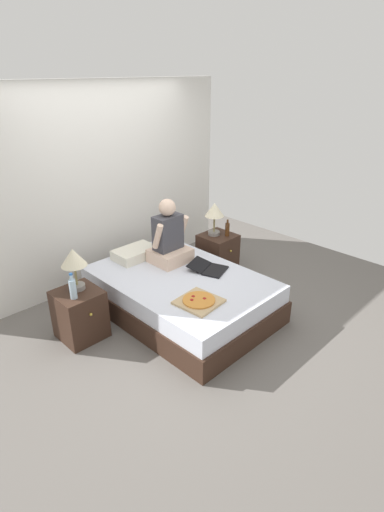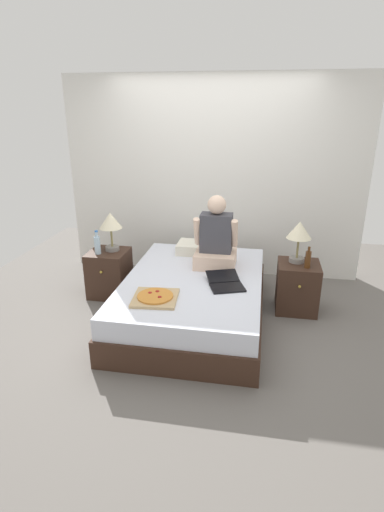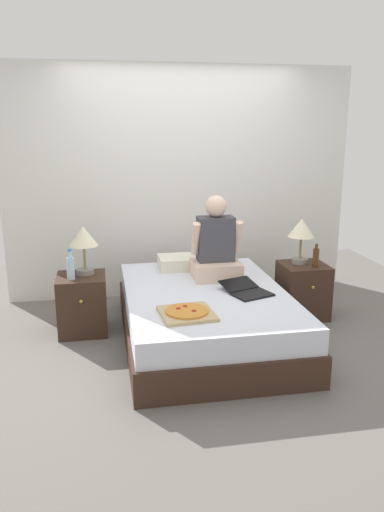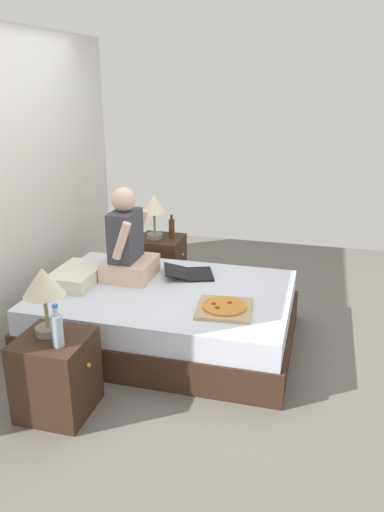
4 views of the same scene
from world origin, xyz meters
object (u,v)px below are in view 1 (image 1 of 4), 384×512
Objects in this scene: pizza_box at (199,301)px; bed at (181,294)px; nightstand_left at (80,314)px; beer_bottle at (227,229)px; laptop at (210,269)px; nightstand_right at (218,253)px; person_seated at (169,239)px; water_bottle at (73,288)px; lamp_on_right_nightstand at (214,212)px; lamp_on_left_nightstand at (74,260)px.

bed is at bearing 64.30° from pizza_box.
nightstand_left is 2.35× the size of beer_bottle.
pizza_box is at bearing -145.91° from laptop.
person_seated is at bearing -179.39° from nightstand_right.
water_bottle is 1.57m from laptop.
lamp_on_right_nightstand is at bearing 120.93° from nightstand_right.
person_seated reaches higher than water_bottle.
lamp_on_left_nightstand and lamp_on_right_nightstand have the same top height.
lamp_on_right_nightstand is (2.21, 0.14, 0.22)m from water_bottle.
lamp_on_left_nightstand reaches higher than nightstand_left.
laptop is (-0.71, -0.58, -0.38)m from lamp_on_right_nightstand.
nightstand_right is at bearing 35.69° from laptop.
nightstand_left is at bearing 159.62° from laptop.
laptop is 1.15× the size of pizza_box.
nightstand_right is 2.35× the size of beer_bottle.
pizza_box is (-1.41, -0.84, -0.15)m from beer_bottle.
beer_bottle is 0.98m from person_seated.
lamp_on_left_nightstand reaches higher than pizza_box.
lamp_on_right_nightstand is 1.96× the size of beer_bottle.
water_bottle is (-0.08, -0.09, 0.38)m from nightstand_left.
person_seated is (1.26, -0.01, 0.48)m from nightstand_left.
nightstand_left is at bearing 179.57° from person_seated.
laptop is at bearing -144.31° from nightstand_right.
lamp_on_left_nightstand is at bearing 176.08° from beer_bottle.
nightstand_left is at bearing 131.18° from pizza_box.
nightstand_right is at bearing 0.00° from nightstand_left.
bed is 4.59× the size of lamp_on_left_nightstand.
water_bottle is (-0.12, -0.14, -0.22)m from lamp_on_left_nightstand.
lamp_on_right_nightstand reaches higher than beer_bottle.
beer_bottle is 0.53× the size of pizza_box.
water_bottle is at bearing -131.65° from nightstand_left.
person_seated is 1.06m from pizza_box.
nightstand_right reaches higher than laptop.
water_bottle is 0.35× the size of person_seated.
laptop is at bearing -20.92° from bed.
bed is 0.45m from laptop.
nightstand_left is 2.26m from beer_bottle.
nightstand_right is 0.60m from lamp_on_right_nightstand.
nightstand_left is at bearing 177.43° from beer_bottle.
nightstand_left is 1.09× the size of laptop.
bed is at bearing -159.80° from nightstand_right.
nightstand_left is 0.69× the size of person_seated.
lamp_on_left_nightstand is 2.20m from nightstand_right.
person_seated is at bearing -176.09° from lamp_on_right_nightstand.
nightstand_left is 0.40m from water_bottle.
pizza_box is at bearing -145.02° from nightstand_right.
beer_bottle is (2.31, -0.01, -0.02)m from water_bottle.
bed is 8.98× the size of beer_bottle.
laptop is (0.17, -0.52, -0.27)m from person_seated.
laptop is (-0.74, -0.53, 0.22)m from nightstand_right.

